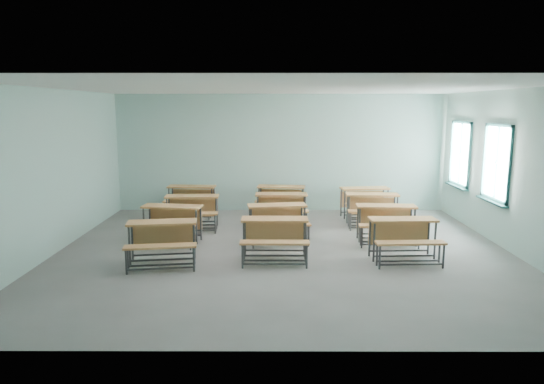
{
  "coord_description": "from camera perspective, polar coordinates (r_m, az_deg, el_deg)",
  "views": [
    {
      "loc": [
        -0.2,
        -9.3,
        2.84
      ],
      "look_at": [
        -0.23,
        1.2,
        1.0
      ],
      "focal_mm": 32.0,
      "sensor_mm": 36.0,
      "label": 1
    }
  ],
  "objects": [
    {
      "name": "desk_unit_r3c1",
      "position": [
        12.8,
        1.04,
        -0.48
      ],
      "size": [
        1.34,
        0.98,
        0.78
      ],
      "rotation": [
        0.0,
        0.0,
        -0.12
      ],
      "color": "#B0743F",
      "rests_on": "ground"
    },
    {
      "name": "room",
      "position": [
        9.42,
        1.91,
        2.37
      ],
      "size": [
        9.04,
        8.04,
        3.24
      ],
      "color": "gray",
      "rests_on": "ground"
    },
    {
      "name": "desk_unit_r0c0",
      "position": [
        9.06,
        -12.81,
        -5.12
      ],
      "size": [
        1.36,
        1.0,
        0.78
      ],
      "rotation": [
        0.0,
        0.0,
        0.14
      ],
      "color": "#B0743F",
      "rests_on": "ground"
    },
    {
      "name": "desk_unit_r3c0",
      "position": [
        12.98,
        -9.52,
        -0.47
      ],
      "size": [
        1.31,
        0.93,
        0.78
      ],
      "rotation": [
        0.0,
        0.0,
        -0.07
      ],
      "color": "#B0743F",
      "rests_on": "ground"
    },
    {
      "name": "desk_unit_r2c2",
      "position": [
        11.89,
        11.77,
        -1.5
      ],
      "size": [
        1.29,
        0.9,
        0.78
      ],
      "rotation": [
        0.0,
        0.0,
        -0.05
      ],
      "color": "#B0743F",
      "rests_on": "ground"
    },
    {
      "name": "desk_unit_r1c0",
      "position": [
        10.46,
        -11.84,
        -3.06
      ],
      "size": [
        1.35,
        1.0,
        0.78
      ],
      "rotation": [
        0.0,
        0.0,
        -0.13
      ],
      "color": "#B0743F",
      "rests_on": "ground"
    },
    {
      "name": "desk_unit_r3c2",
      "position": [
        12.77,
        10.98,
        -0.69
      ],
      "size": [
        1.35,
        1.0,
        0.78
      ],
      "rotation": [
        0.0,
        0.0,
        0.13
      ],
      "color": "#B0743F",
      "rests_on": "ground"
    },
    {
      "name": "desk_unit_r1c2",
      "position": [
        10.55,
        13.35,
        -3.01
      ],
      "size": [
        1.3,
        0.91,
        0.78
      ],
      "rotation": [
        0.0,
        0.0,
        -0.05
      ],
      "color": "#B0743F",
      "rests_on": "ground"
    },
    {
      "name": "desk_unit_r0c2",
      "position": [
        9.39,
        15.28,
        -4.7
      ],
      "size": [
        1.29,
        0.89,
        0.78
      ],
      "rotation": [
        0.0,
        0.0,
        0.04
      ],
      "color": "#B0743F",
      "rests_on": "ground"
    },
    {
      "name": "desk_unit_r2c0",
      "position": [
        11.56,
        -9.42,
        -1.75
      ],
      "size": [
        1.3,
        0.91,
        0.78
      ],
      "rotation": [
        0.0,
        0.0,
        0.06
      ],
      "color": "#B0743F",
      "rests_on": "ground"
    },
    {
      "name": "desk_unit_r2c1",
      "position": [
        11.67,
        1.11,
        -1.51
      ],
      "size": [
        1.26,
        0.85,
        0.78
      ],
      "rotation": [
        0.0,
        0.0,
        0.01
      ],
      "color": "#B0743F",
      "rests_on": "ground"
    },
    {
      "name": "desk_unit_r1c1",
      "position": [
        10.34,
        0.68,
        -3.0
      ],
      "size": [
        1.35,
        1.0,
        0.78
      ],
      "rotation": [
        0.0,
        0.0,
        0.14
      ],
      "color": "#B0743F",
      "rests_on": "ground"
    },
    {
      "name": "desk_unit_r0c1",
      "position": [
        9.07,
        0.31,
        -4.84
      ],
      "size": [
        1.25,
        0.84,
        0.78
      ],
      "rotation": [
        0.0,
        0.0,
        -0.0
      ],
      "color": "#B0743F",
      "rests_on": "ground"
    }
  ]
}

